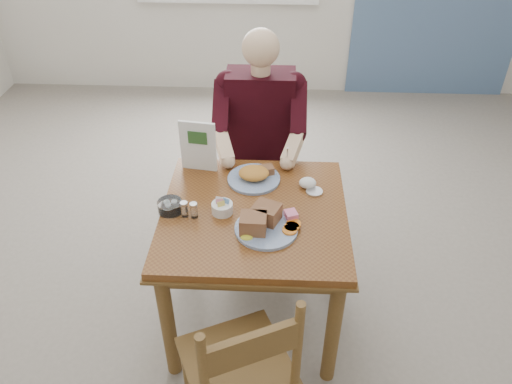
# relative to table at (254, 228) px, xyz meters

# --- Properties ---
(floor) EXTENTS (6.00, 6.00, 0.00)m
(floor) POSITION_rel_table_xyz_m (0.00, 0.00, -0.64)
(floor) COLOR #6C6358
(floor) RESTS_ON ground
(lemon_wedge) EXTENTS (0.06, 0.05, 0.03)m
(lemon_wedge) POSITION_rel_table_xyz_m (-0.02, -0.22, 0.13)
(lemon_wedge) COLOR yellow
(lemon_wedge) RESTS_ON table
(napkin) EXTENTS (0.09, 0.07, 0.06)m
(napkin) POSITION_rel_table_xyz_m (0.27, 0.21, 0.14)
(napkin) COLOR white
(napkin) RESTS_ON table
(metal_dish) EXTENTS (0.09, 0.09, 0.01)m
(metal_dish) POSITION_rel_table_xyz_m (0.30, 0.16, 0.12)
(metal_dish) COLOR silver
(metal_dish) RESTS_ON table
(table) EXTENTS (0.92, 0.92, 0.75)m
(table) POSITION_rel_table_xyz_m (0.00, 0.00, 0.00)
(table) COLOR brown
(table) RESTS_ON ground
(chair_far) EXTENTS (0.42, 0.42, 0.95)m
(chair_far) POSITION_rel_table_xyz_m (0.00, 0.80, -0.16)
(chair_far) COLOR brown
(chair_far) RESTS_ON ground
(chair_near) EXTENTS (0.56, 0.56, 0.95)m
(chair_near) POSITION_rel_table_xyz_m (-0.02, -0.70, -0.16)
(chair_near) COLOR brown
(chair_near) RESTS_ON ground
(diner) EXTENTS (0.53, 0.56, 1.39)m
(diner) POSITION_rel_table_xyz_m (0.00, 0.71, 0.17)
(diner) COLOR gray
(diner) RESTS_ON chair_far
(near_plate) EXTENTS (0.34, 0.34, 0.10)m
(near_plate) POSITION_rel_table_xyz_m (0.05, -0.13, 0.15)
(near_plate) COLOR white
(near_plate) RESTS_ON table
(far_plate) EXTENTS (0.36, 0.36, 0.08)m
(far_plate) POSITION_rel_table_xyz_m (-0.01, 0.26, 0.14)
(far_plate) COLOR white
(far_plate) RESTS_ON table
(caddy) EXTENTS (0.12, 0.12, 0.08)m
(caddy) POSITION_rel_table_xyz_m (-0.15, -0.02, 0.14)
(caddy) COLOR white
(caddy) RESTS_ON table
(shakers) EXTENTS (0.09, 0.05, 0.08)m
(shakers) POSITION_rel_table_xyz_m (-0.31, -0.06, 0.15)
(shakers) COLOR white
(shakers) RESTS_ON table
(creamer) EXTENTS (0.15, 0.15, 0.06)m
(creamer) POSITION_rel_table_xyz_m (-0.41, -0.02, 0.14)
(creamer) COLOR white
(creamer) RESTS_ON table
(menu) EXTENTS (0.19, 0.04, 0.29)m
(menu) POSITION_rel_table_xyz_m (-0.31, 0.35, 0.26)
(menu) COLOR white
(menu) RESTS_ON table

